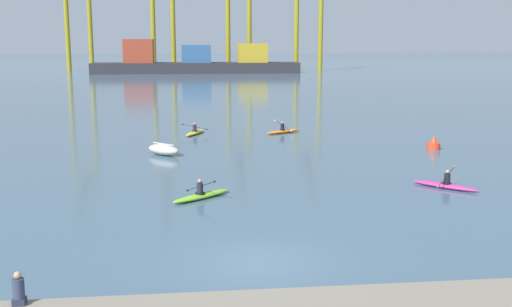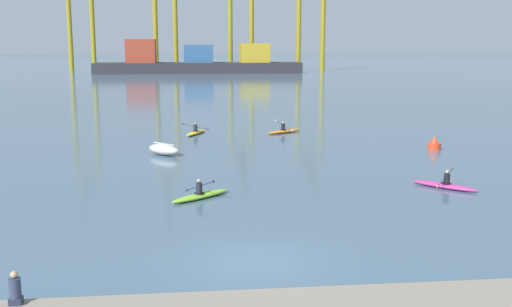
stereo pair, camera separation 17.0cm
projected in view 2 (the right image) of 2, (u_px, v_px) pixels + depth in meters
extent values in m
plane|color=#425B70|center=(256.00, 264.00, 19.94)|extent=(800.00, 800.00, 0.00)
cube|color=#28282D|center=(199.00, 68.00, 145.04)|extent=(49.27, 8.38, 2.51)
cube|color=#993823|center=(141.00, 51.00, 142.90)|extent=(6.90, 5.87, 5.53)
cube|color=#2D5684|center=(198.00, 54.00, 144.43)|extent=(6.90, 5.87, 4.18)
cube|color=#B29323|center=(255.00, 53.00, 145.81)|extent=(6.90, 5.87, 4.54)
cylinder|color=olive|center=(69.00, 12.00, 154.46)|extent=(1.20, 1.20, 29.86)
cylinder|color=olive|center=(92.00, 12.00, 155.06)|extent=(1.20, 1.20, 29.86)
cylinder|color=olive|center=(155.00, 15.00, 154.83)|extent=(1.20, 1.20, 28.68)
cylinder|color=olive|center=(175.00, 15.00, 155.36)|extent=(1.20, 1.20, 28.68)
cylinder|color=olive|center=(230.00, 26.00, 154.86)|extent=(1.20, 1.20, 22.81)
cylinder|color=olive|center=(252.00, 26.00, 155.43)|extent=(1.20, 1.20, 22.81)
cylinder|color=olive|center=(299.00, 25.00, 153.50)|extent=(1.20, 1.20, 23.38)
cylinder|color=olive|center=(323.00, 25.00, 154.15)|extent=(1.20, 1.20, 23.38)
ellipsoid|color=beige|center=(164.00, 150.00, 39.29)|extent=(2.61, 2.62, 0.70)
cube|color=beige|center=(164.00, 144.00, 39.22)|extent=(1.42, 1.43, 0.06)
cylinder|color=red|center=(434.00, 146.00, 41.34)|extent=(0.90, 0.90, 0.45)
cone|color=red|center=(435.00, 139.00, 41.25)|extent=(0.50, 0.49, 0.55)
ellipsoid|color=orange|center=(284.00, 131.00, 48.87)|extent=(3.19, 2.33, 0.26)
torus|color=black|center=(283.00, 130.00, 48.78)|extent=(0.68, 0.68, 0.05)
cylinder|color=black|center=(283.00, 127.00, 48.74)|extent=(0.30, 0.30, 0.50)
sphere|color=tan|center=(283.00, 123.00, 48.67)|extent=(0.19, 0.19, 0.19)
cylinder|color=black|center=(284.00, 126.00, 48.75)|extent=(1.11, 1.72, 0.65)
ellipsoid|color=silver|center=(276.00, 121.00, 49.46)|extent=(0.14, 0.19, 0.16)
ellipsoid|color=silver|center=(292.00, 131.00, 48.03)|extent=(0.14, 0.19, 0.16)
ellipsoid|color=yellow|center=(196.00, 133.00, 48.22)|extent=(1.91, 3.36, 0.26)
torus|color=black|center=(195.00, 131.00, 48.10)|extent=(0.64, 0.64, 0.05)
cylinder|color=#23232D|center=(195.00, 128.00, 48.06)|extent=(0.30, 0.30, 0.50)
sphere|color=tan|center=(195.00, 124.00, 48.00)|extent=(0.19, 0.19, 0.19)
cylinder|color=black|center=(196.00, 127.00, 48.09)|extent=(1.92, 0.86, 0.35)
ellipsoid|color=black|center=(184.00, 124.00, 48.37)|extent=(0.19, 0.11, 0.14)
ellipsoid|color=black|center=(208.00, 129.00, 47.81)|extent=(0.19, 0.11, 0.14)
ellipsoid|color=#C13384|center=(444.00, 186.00, 30.27)|extent=(2.79, 2.86, 0.26)
torus|color=black|center=(447.00, 183.00, 30.18)|extent=(0.69, 0.69, 0.05)
cylinder|color=black|center=(447.00, 179.00, 30.14)|extent=(0.30, 0.30, 0.50)
sphere|color=tan|center=(447.00, 172.00, 30.08)|extent=(0.19, 0.19, 0.19)
cylinder|color=black|center=(446.00, 177.00, 30.15)|extent=(1.46, 1.41, 0.72)
ellipsoid|color=yellow|center=(437.00, 187.00, 29.47)|extent=(0.18, 0.17, 0.16)
ellipsoid|color=yellow|center=(454.00, 167.00, 30.84)|extent=(0.18, 0.17, 0.16)
ellipsoid|color=#7ABC2D|center=(201.00, 196.00, 28.31)|extent=(3.01, 2.62, 0.26)
torus|color=black|center=(199.00, 193.00, 28.21)|extent=(0.69, 0.69, 0.05)
cylinder|color=#23232D|center=(199.00, 188.00, 28.17)|extent=(0.30, 0.30, 0.50)
sphere|color=tan|center=(199.00, 181.00, 28.10)|extent=(0.19, 0.19, 0.19)
cylinder|color=black|center=(200.00, 186.00, 28.18)|extent=(1.28, 1.54, 0.79)
ellipsoid|color=black|center=(187.00, 190.00, 28.93)|extent=(0.16, 0.19, 0.17)
ellipsoid|color=black|center=(214.00, 181.00, 27.44)|extent=(0.16, 0.19, 0.17)
cube|color=#23283D|center=(16.00, 301.00, 15.50)|extent=(0.32, 0.28, 0.18)
cylinder|color=#2D3851|center=(15.00, 288.00, 15.43)|extent=(0.30, 0.30, 0.52)
sphere|color=tan|center=(14.00, 275.00, 15.37)|extent=(0.19, 0.19, 0.19)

